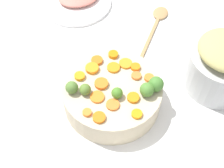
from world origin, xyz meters
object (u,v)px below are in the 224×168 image
object	(u,v)px
serving_bowl_carrots	(112,94)
ham_plate	(76,3)
metal_pot	(220,71)
wooden_spoon	(157,21)

from	to	relation	value
serving_bowl_carrots	ham_plate	bearing A→B (deg)	172.64
serving_bowl_carrots	ham_plate	xyz separation A→B (m)	(-0.48, 0.06, -0.03)
metal_pot	wooden_spoon	bearing A→B (deg)	-175.67
wooden_spoon	ham_plate	bearing A→B (deg)	-132.92
wooden_spoon	ham_plate	size ratio (longest dim) A/B	0.89
serving_bowl_carrots	metal_pot	xyz separation A→B (m)	(0.07, 0.33, 0.02)
wooden_spoon	metal_pot	bearing A→B (deg)	4.33
metal_pot	ham_plate	xyz separation A→B (m)	(-0.55, -0.26, -0.06)
metal_pot	ham_plate	bearing A→B (deg)	-154.33
serving_bowl_carrots	ham_plate	size ratio (longest dim) A/B	1.04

